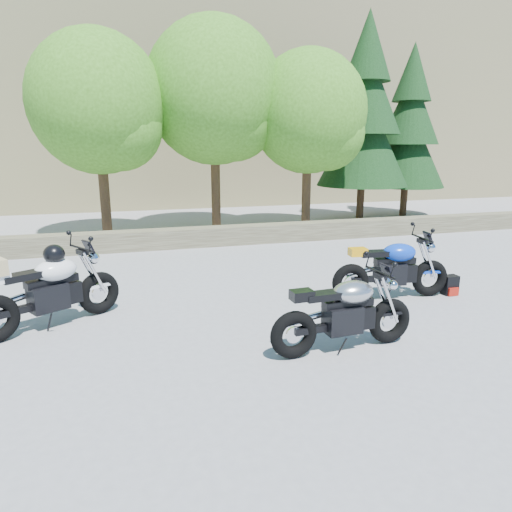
% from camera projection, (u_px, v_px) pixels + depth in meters
% --- Properties ---
extents(ground, '(90.00, 90.00, 0.00)m').
position_uv_depth(ground, '(261.00, 317.00, 7.25)').
color(ground, gray).
rests_on(ground, ground).
extents(stone_wall, '(22.00, 0.55, 0.50)m').
position_uv_depth(stone_wall, '(203.00, 237.00, 12.32)').
color(stone_wall, '#494430').
rests_on(stone_wall, ground).
extents(hillside, '(80.00, 30.00, 15.00)m').
position_uv_depth(hillside, '(188.00, 75.00, 32.42)').
color(hillside, olive).
rests_on(hillside, ground).
extents(tree_decid_left, '(3.67, 3.67, 5.62)m').
position_uv_depth(tree_decid_left, '(102.00, 108.00, 12.40)').
color(tree_decid_left, '#382314').
rests_on(tree_decid_left, ground).
extents(tree_decid_mid, '(4.08, 4.08, 6.24)m').
position_uv_depth(tree_decid_mid, '(218.00, 98.00, 13.57)').
color(tree_decid_mid, '#382314').
rests_on(tree_decid_mid, ground).
extents(tree_decid_right, '(3.54, 3.54, 5.41)m').
position_uv_depth(tree_decid_right, '(312.00, 117.00, 13.90)').
color(tree_decid_right, '#382314').
rests_on(tree_decid_right, ground).
extents(conifer_near, '(3.17, 3.17, 7.06)m').
position_uv_depth(conifer_near, '(365.00, 115.00, 15.71)').
color(conifer_near, '#382314').
rests_on(conifer_near, ground).
extents(conifer_far, '(2.82, 2.82, 6.27)m').
position_uv_depth(conifer_far, '(409.00, 128.00, 16.96)').
color(conifer_far, '#382314').
rests_on(conifer_far, ground).
extents(silver_bike, '(2.07, 0.66, 1.04)m').
position_uv_depth(silver_bike, '(345.00, 314.00, 5.97)').
color(silver_bike, black).
rests_on(silver_bike, ground).
extents(white_bike, '(2.01, 1.32, 1.25)m').
position_uv_depth(white_bike, '(48.00, 288.00, 6.70)').
color(white_bike, black).
rests_on(white_bike, ground).
extents(blue_bike, '(2.17, 0.69, 1.09)m').
position_uv_depth(blue_bike, '(392.00, 269.00, 8.02)').
color(blue_bike, black).
rests_on(blue_bike, ground).
extents(backpack, '(0.26, 0.23, 0.36)m').
position_uv_depth(backpack, '(450.00, 285.00, 8.30)').
color(backpack, black).
rests_on(backpack, ground).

